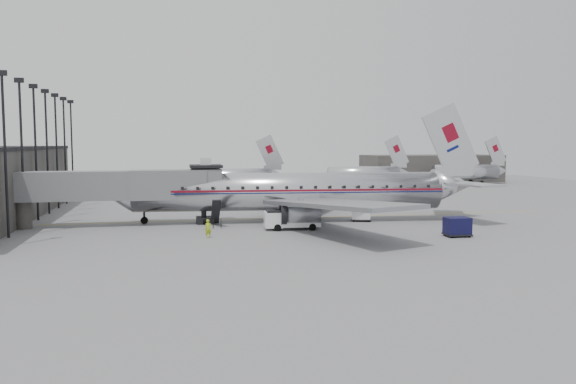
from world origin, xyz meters
name	(u,v)px	position (x,y,z in m)	size (l,w,h in m)	color
ground	(295,226)	(0.00, 0.00, 0.00)	(160.00, 160.00, 0.00)	slate
hangar	(431,168)	(45.00, 60.00, 3.00)	(30.00, 12.00, 6.00)	#393634
apron_line	(308,217)	(3.00, 6.00, 0.01)	(0.15, 60.00, 0.01)	gold
jet_bridge	(133,186)	(-16.66, 3.67, 4.18)	(21.00, 6.20, 7.10)	slate
floodlight_masts	(41,146)	(-27.50, 13.00, 8.36)	(0.90, 42.25, 15.25)	black
distant_aircraft_near	(233,177)	(-1.79, 42.00, 2.73)	(16.39, 3.20, 10.26)	silver
distant_aircraft_mid	(365,174)	(24.21, 46.00, 2.73)	(16.39, 3.20, 10.26)	silver
distant_aircraft_far	(467,172)	(48.21, 50.00, 2.73)	(16.39, 3.20, 10.26)	silver
airliner	(296,192)	(0.84, 2.92, 3.35)	(42.13, 38.89, 13.33)	silver
service_van	(293,216)	(-0.74, -2.54, 1.38)	(5.73, 2.57, 2.63)	white
baggage_cart_navy	(457,226)	(13.31, -10.00, 0.96)	(2.35, 1.82, 1.81)	black
baggage_cart_white	(361,213)	(8.00, 1.72, 0.90)	(2.57, 2.25, 1.69)	silver
ramp_worker	(208,229)	(-9.47, -6.00, 0.86)	(0.63, 0.41, 1.73)	#A3C317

